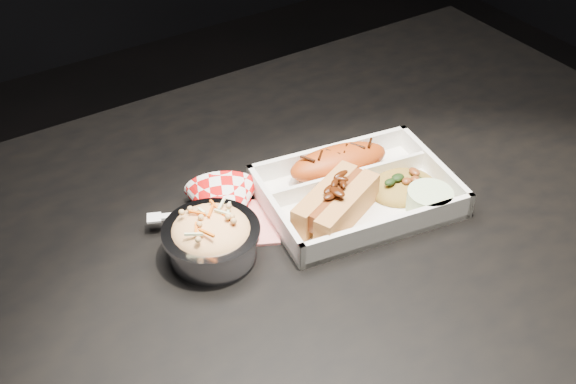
{
  "coord_description": "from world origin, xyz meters",
  "views": [
    {
      "loc": [
        -0.43,
        -0.6,
        1.37
      ],
      "look_at": [
        -0.05,
        -0.0,
        0.81
      ],
      "focal_mm": 45.0,
      "sensor_mm": 36.0,
      "label": 1
    }
  ],
  "objects_px": {
    "fried_pastry": "(339,162)",
    "napkin_fork": "(225,213)",
    "foil_coleslaw_cup": "(211,237)",
    "dining_table": "(319,262)",
    "food_tray": "(356,195)",
    "hotdog": "(336,202)"
  },
  "relations": [
    {
      "from": "fried_pastry",
      "to": "foil_coleslaw_cup",
      "type": "height_order",
      "value": "foil_coleslaw_cup"
    },
    {
      "from": "fried_pastry",
      "to": "napkin_fork",
      "type": "distance_m",
      "value": 0.18
    },
    {
      "from": "dining_table",
      "to": "napkin_fork",
      "type": "xyz_separation_m",
      "value": [
        -0.12,
        0.05,
        0.11
      ]
    },
    {
      "from": "napkin_fork",
      "to": "dining_table",
      "type": "bearing_deg",
      "value": 0.37
    },
    {
      "from": "fried_pastry",
      "to": "hotdog",
      "type": "relative_size",
      "value": 1.03
    },
    {
      "from": "hotdog",
      "to": "napkin_fork",
      "type": "height_order",
      "value": "napkin_fork"
    },
    {
      "from": "food_tray",
      "to": "fried_pastry",
      "type": "distance_m",
      "value": 0.06
    },
    {
      "from": "fried_pastry",
      "to": "napkin_fork",
      "type": "relative_size",
      "value": 0.84
    },
    {
      "from": "dining_table",
      "to": "foil_coleslaw_cup",
      "type": "xyz_separation_m",
      "value": [
        -0.16,
        0.0,
        0.12
      ]
    },
    {
      "from": "food_tray",
      "to": "hotdog",
      "type": "height_order",
      "value": "hotdog"
    },
    {
      "from": "foil_coleslaw_cup",
      "to": "food_tray",
      "type": "bearing_deg",
      "value": -2.45
    },
    {
      "from": "dining_table",
      "to": "foil_coleslaw_cup",
      "type": "height_order",
      "value": "foil_coleslaw_cup"
    },
    {
      "from": "napkin_fork",
      "to": "fried_pastry",
      "type": "bearing_deg",
      "value": 23.59
    },
    {
      "from": "dining_table",
      "to": "fried_pastry",
      "type": "distance_m",
      "value": 0.14
    },
    {
      "from": "dining_table",
      "to": "foil_coleslaw_cup",
      "type": "distance_m",
      "value": 0.2
    },
    {
      "from": "hotdog",
      "to": "foil_coleslaw_cup",
      "type": "xyz_separation_m",
      "value": [
        -0.17,
        0.03,
        -0.0
      ]
    },
    {
      "from": "dining_table",
      "to": "fried_pastry",
      "type": "relative_size",
      "value": 8.21
    },
    {
      "from": "foil_coleslaw_cup",
      "to": "napkin_fork",
      "type": "distance_m",
      "value": 0.07
    },
    {
      "from": "food_tray",
      "to": "hotdog",
      "type": "distance_m",
      "value": 0.06
    },
    {
      "from": "dining_table",
      "to": "napkin_fork",
      "type": "relative_size",
      "value": 6.92
    },
    {
      "from": "fried_pastry",
      "to": "foil_coleslaw_cup",
      "type": "distance_m",
      "value": 0.23
    },
    {
      "from": "food_tray",
      "to": "napkin_fork",
      "type": "height_order",
      "value": "napkin_fork"
    }
  ]
}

